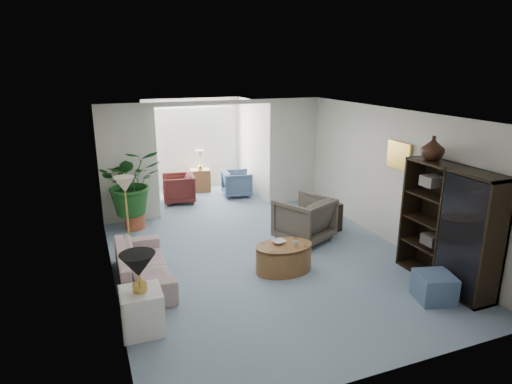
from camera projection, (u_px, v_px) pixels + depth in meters
name	position (u px, v px, depth m)	size (l,w,h in m)	color
floor	(269.00, 263.00, 7.50)	(6.00, 6.00, 0.00)	#7C92A4
sunroom_floor	(205.00, 198.00, 11.16)	(2.60, 2.60, 0.00)	#7C92A4
back_pier_left	(128.00, 164.00, 9.15)	(1.20, 0.12, 2.50)	beige
back_pier_right	(293.00, 151.00, 10.50)	(1.20, 0.12, 2.50)	beige
back_header	(215.00, 103.00, 9.49)	(2.60, 0.12, 0.10)	beige
window_pane	(193.00, 136.00, 11.73)	(2.20, 0.02, 1.50)	white
window_blinds	(193.00, 136.00, 11.70)	(2.20, 0.02, 1.50)	white
framed_picture	(400.00, 155.00, 7.80)	(0.04, 0.50, 0.40)	#B4A990
sofa	(143.00, 265.00, 6.81)	(1.90, 0.74, 0.56)	beige
end_table	(142.00, 311.00, 5.53)	(0.51, 0.51, 0.56)	white
table_lamp	(138.00, 265.00, 5.35)	(0.44, 0.44, 0.30)	black
floor_lamp	(125.00, 185.00, 7.63)	(0.36, 0.36, 0.28)	beige
coffee_table	(284.00, 258.00, 7.18)	(0.95, 0.95, 0.45)	brown
coffee_bowl	(279.00, 242.00, 7.18)	(0.21, 0.21, 0.05)	silver
coffee_cup	(295.00, 244.00, 7.06)	(0.09, 0.09, 0.08)	beige
wingback_chair	(304.00, 219.00, 8.36)	(0.91, 0.93, 0.85)	#5F574B
side_table_dark	(328.00, 217.00, 8.92)	(0.48, 0.38, 0.57)	black
entertainment_cabinet	(449.00, 227.00, 6.60)	(0.44, 1.66, 1.84)	black
cabinet_urn	(433.00, 148.00, 6.73)	(0.35, 0.35, 0.37)	#321B10
ottoman	(434.00, 287.00, 6.30)	(0.49, 0.49, 0.39)	slate
plant_pot	(135.00, 221.00, 9.04)	(0.40, 0.40, 0.32)	#A54E2F
house_plant	(132.00, 182.00, 8.81)	(1.21, 1.05, 1.34)	#1B4F1C
sunroom_chair_blue	(237.00, 184.00, 11.24)	(0.69, 0.71, 0.64)	slate
sunroom_chair_maroon	(179.00, 189.00, 10.70)	(0.74, 0.76, 0.69)	#59241E
sunroom_table	(201.00, 180.00, 11.65)	(0.48, 0.38, 0.59)	brown
shelf_clutter	(449.00, 209.00, 6.50)	(0.30, 0.98, 1.06)	#2F2B25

